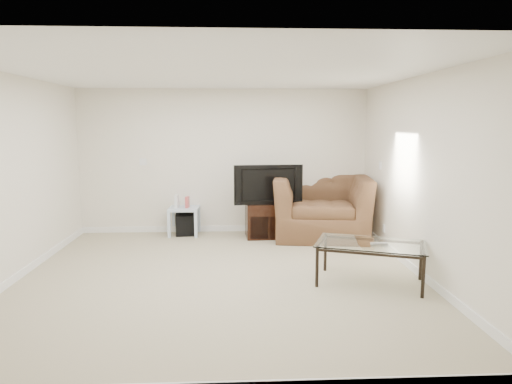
{
  "coord_description": "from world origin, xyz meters",
  "views": [
    {
      "loc": [
        0.18,
        -5.48,
        1.9
      ],
      "look_at": [
        0.5,
        1.2,
        0.9
      ],
      "focal_mm": 32.0,
      "sensor_mm": 36.0,
      "label": 1
    }
  ],
  "objects_px": {
    "tv_stand": "(267,220)",
    "coffee_table": "(370,263)",
    "television": "(267,184)",
    "side_table": "(184,221)",
    "subwoofer": "(186,225)",
    "recliner": "(322,196)"
  },
  "relations": [
    {
      "from": "side_table",
      "to": "recliner",
      "type": "height_order",
      "value": "recliner"
    },
    {
      "from": "recliner",
      "to": "subwoofer",
      "type": "bearing_deg",
      "value": -177.72
    },
    {
      "from": "television",
      "to": "recliner",
      "type": "bearing_deg",
      "value": -2.82
    },
    {
      "from": "recliner",
      "to": "coffee_table",
      "type": "xyz_separation_m",
      "value": [
        0.14,
        -2.33,
        -0.45
      ]
    },
    {
      "from": "tv_stand",
      "to": "television",
      "type": "relative_size",
      "value": 0.66
    },
    {
      "from": "tv_stand",
      "to": "subwoofer",
      "type": "relative_size",
      "value": 1.93
    },
    {
      "from": "television",
      "to": "coffee_table",
      "type": "bearing_deg",
      "value": -69.63
    },
    {
      "from": "side_table",
      "to": "subwoofer",
      "type": "height_order",
      "value": "side_table"
    },
    {
      "from": "recliner",
      "to": "coffee_table",
      "type": "relative_size",
      "value": 1.26
    },
    {
      "from": "television",
      "to": "side_table",
      "type": "height_order",
      "value": "television"
    },
    {
      "from": "tv_stand",
      "to": "coffee_table",
      "type": "height_order",
      "value": "tv_stand"
    },
    {
      "from": "subwoofer",
      "to": "recliner",
      "type": "height_order",
      "value": "recliner"
    },
    {
      "from": "side_table",
      "to": "recliner",
      "type": "bearing_deg",
      "value": -5.6
    },
    {
      "from": "television",
      "to": "subwoofer",
      "type": "height_order",
      "value": "television"
    },
    {
      "from": "television",
      "to": "coffee_table",
      "type": "height_order",
      "value": "television"
    },
    {
      "from": "tv_stand",
      "to": "coffee_table",
      "type": "bearing_deg",
      "value": -68.58
    },
    {
      "from": "tv_stand",
      "to": "side_table",
      "type": "xyz_separation_m",
      "value": [
        -1.41,
        0.23,
        -0.05
      ]
    },
    {
      "from": "side_table",
      "to": "coffee_table",
      "type": "xyz_separation_m",
      "value": [
        2.49,
        -2.56,
        0.01
      ]
    },
    {
      "from": "tv_stand",
      "to": "subwoofer",
      "type": "distance_m",
      "value": 1.41
    },
    {
      "from": "subwoofer",
      "to": "coffee_table",
      "type": "relative_size",
      "value": 0.29
    },
    {
      "from": "tv_stand",
      "to": "subwoofer",
      "type": "xyz_separation_m",
      "value": [
        -1.38,
        0.25,
        -0.12
      ]
    },
    {
      "from": "side_table",
      "to": "coffee_table",
      "type": "relative_size",
      "value": 0.4
    }
  ]
}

